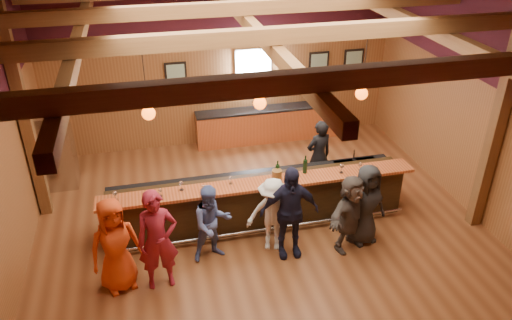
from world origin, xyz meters
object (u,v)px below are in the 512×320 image
object	(u,v)px
customer_white	(273,215)
customer_brown	(350,213)
customer_navy	(289,212)
back_bar_cabinet	(269,124)
customer_orange	(115,245)
customer_dark	(366,205)
bottle_a	(278,171)
ice_bucket	(277,175)
customer_redvest	(158,240)
bartender	(319,156)
customer_denim	(212,223)
bar_counter	(258,198)
stainless_fridge	(57,150)

from	to	relation	value
customer_white	customer_brown	size ratio (longest dim) A/B	0.97
customer_white	customer_navy	distance (m)	0.38
back_bar_cabinet	customer_white	size ratio (longest dim) A/B	2.63
customer_orange	customer_dark	world-z (taller)	customer_orange
bottle_a	ice_bucket	bearing A→B (deg)	-111.76
ice_bucket	bottle_a	size ratio (longest dim) A/B	0.59
customer_redvest	customer_navy	xyz separation A→B (m)	(2.40, 0.28, -0.01)
back_bar_cabinet	bartender	size ratio (longest dim) A/B	2.31
customer_denim	customer_brown	xyz separation A→B (m)	(2.58, -0.31, 0.01)
customer_white	customer_navy	world-z (taller)	customer_navy
bar_counter	customer_navy	xyz separation A→B (m)	(0.29, -1.19, 0.42)
bar_counter	customer_white	bearing A→B (deg)	-87.73
bartender	bottle_a	size ratio (longest dim) A/B	4.72
bar_counter	customer_redvest	world-z (taller)	customer_redvest
customer_orange	customer_redvest	size ratio (longest dim) A/B	0.94
back_bar_cabinet	customer_white	world-z (taller)	customer_white
bottle_a	customer_navy	bearing A→B (deg)	-92.75
customer_white	customer_dark	size ratio (longest dim) A/B	0.91
customer_orange	customer_denim	size ratio (longest dim) A/B	1.15
back_bar_cabinet	customer_denim	distance (m)	5.10
bar_counter	bottle_a	size ratio (longest dim) A/B	17.19
bottle_a	customer_dark	bearing A→B (deg)	-32.19
bar_counter	customer_white	distance (m)	0.99
customer_orange	customer_brown	size ratio (longest dim) A/B	1.13
customer_orange	customer_redvest	distance (m)	0.72
bar_counter	bottle_a	xyz separation A→B (m)	(0.33, -0.21, 0.73)
customer_orange	customer_brown	xyz separation A→B (m)	(4.28, 0.08, -0.10)
customer_dark	bartender	size ratio (longest dim) A/B	0.97
customer_dark	bottle_a	world-z (taller)	customer_dark
back_bar_cabinet	bottle_a	xyz separation A→B (m)	(-0.85, -3.78, 0.78)
back_bar_cabinet	customer_redvest	bearing A→B (deg)	-123.14
customer_denim	customer_navy	xyz separation A→B (m)	(1.40, -0.22, 0.17)
customer_dark	ice_bucket	size ratio (longest dim) A/B	7.71
back_bar_cabinet	bottle_a	bearing A→B (deg)	-102.68
bar_counter	customer_denim	world-z (taller)	customer_denim
customer_dark	customer_orange	bearing A→B (deg)	170.42
back_bar_cabinet	bartender	xyz separation A→B (m)	(0.41, -2.72, 0.39)
customer_navy	customer_dark	xyz separation A→B (m)	(1.54, 0.04, -0.10)
bar_counter	customer_dark	bearing A→B (deg)	-32.09
customer_white	bar_counter	bearing A→B (deg)	109.45
customer_orange	bottle_a	xyz separation A→B (m)	(3.15, 1.16, 0.37)
customer_white	customer_brown	xyz separation A→B (m)	(1.43, -0.32, 0.02)
customer_brown	customer_white	bearing A→B (deg)	138.00
customer_navy	bartender	world-z (taller)	customer_navy
customer_denim	customer_navy	size ratio (longest dim) A/B	0.82
customer_dark	bartender	distance (m)	2.01
customer_redvest	customer_dark	bearing A→B (deg)	0.74
stainless_fridge	customer_dark	distance (m)	6.95
back_bar_cabinet	customer_navy	bearing A→B (deg)	-100.66
customer_dark	back_bar_cabinet	bearing A→B (deg)	85.59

